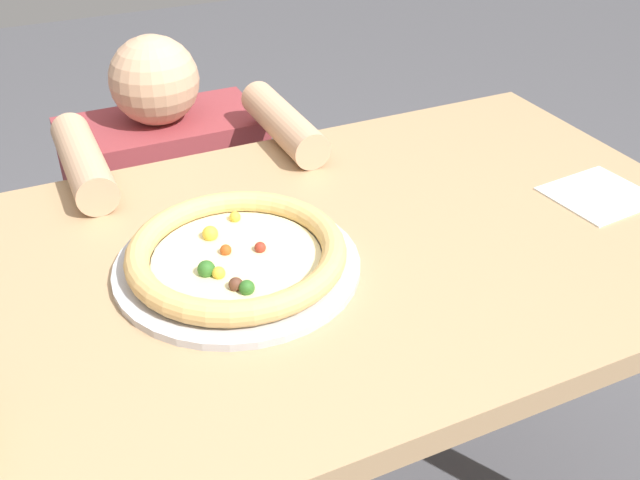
# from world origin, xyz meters

# --- Properties ---
(dining_table) EXTENTS (1.28, 0.76, 0.75)m
(dining_table) POSITION_xyz_m (0.00, 0.00, 0.63)
(dining_table) COLOR tan
(dining_table) RESTS_ON ground
(pizza_near) EXTENTS (0.36, 0.36, 0.05)m
(pizza_near) POSITION_xyz_m (-0.14, -0.00, 0.77)
(pizza_near) COLOR #B7B7BC
(pizza_near) RESTS_ON dining_table
(paper_napkin) EXTENTS (0.17, 0.16, 0.00)m
(paper_napkin) POSITION_xyz_m (0.49, -0.06, 0.75)
(paper_napkin) COLOR white
(paper_napkin) RESTS_ON dining_table
(diner_seated) EXTENTS (0.45, 0.54, 0.91)m
(diner_seated) POSITION_xyz_m (-0.10, 0.59, 0.40)
(diner_seated) COLOR #333847
(diner_seated) RESTS_ON ground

